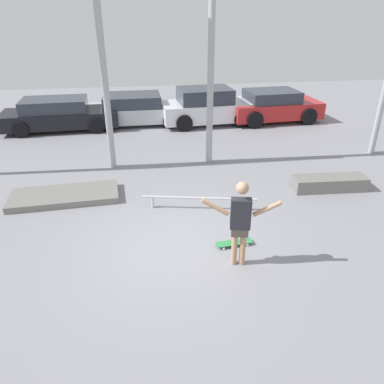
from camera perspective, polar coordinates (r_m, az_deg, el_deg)
name	(u,v)px	position (r m, az deg, el deg)	size (l,w,h in m)	color
ground_plane	(178,248)	(7.99, -2.16, -8.56)	(36.00, 36.00, 0.00)	gray
skateboarder	(240,220)	(7.06, 7.38, -4.20)	(1.46, 0.39, 1.78)	tan
skateboard	(234,243)	(8.10, 6.44, -7.68)	(0.80, 0.31, 0.08)	#338C4C
grind_box	(329,183)	(11.03, 20.19, 1.27)	(2.02, 0.59, 0.38)	slate
manual_pad	(65,196)	(10.45, -18.84, -0.56)	(2.78, 1.18, 0.17)	slate
grind_rail	(199,199)	(9.31, 1.12, -1.11)	(2.83, 0.64, 0.34)	#B7BABF
canopy_support_right	(309,21)	(12.34, 17.47, 23.62)	(5.95, 0.20, 6.98)	#A5A8AD
parked_car_black	(59,115)	(16.48, -19.56, 11.06)	(4.67, 2.05, 1.27)	black
parked_car_silver	(135,109)	(16.59, -8.63, 12.33)	(4.37, 2.09, 1.25)	#B7BABF
parked_car_white	(207,107)	(16.37, 2.35, 12.83)	(4.10, 2.16, 1.52)	white
parked_car_red	(273,106)	(17.15, 12.30, 12.67)	(4.07, 2.20, 1.34)	red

